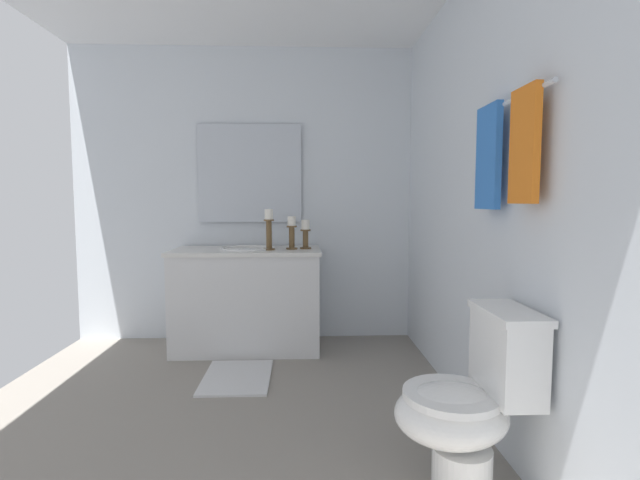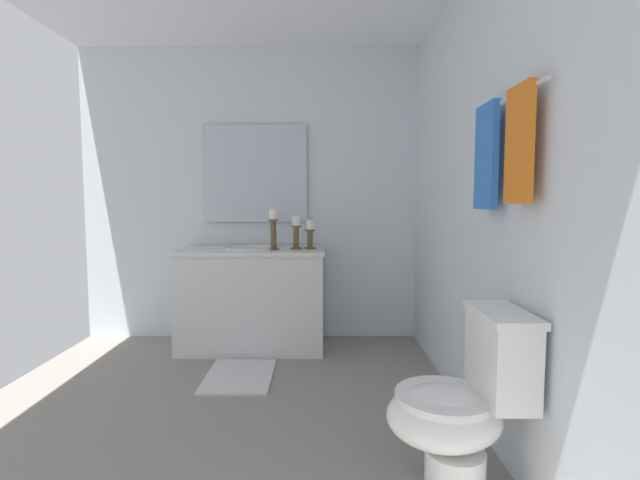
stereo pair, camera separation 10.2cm
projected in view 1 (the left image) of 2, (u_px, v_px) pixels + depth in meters
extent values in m
cube|color=gray|center=(213.00, 424.00, 2.44)|extent=(3.12, 2.85, 0.02)
cube|color=silver|center=(483.00, 192.00, 2.39)|extent=(3.12, 0.04, 2.45)
cube|color=silver|center=(246.00, 195.00, 3.89)|extent=(0.04, 2.85, 2.45)
cube|color=silver|center=(247.00, 301.00, 3.64)|extent=(0.55, 1.13, 0.77)
cube|color=silver|center=(247.00, 251.00, 3.60)|extent=(0.58, 1.16, 0.03)
sphere|color=black|center=(177.00, 294.00, 3.71)|extent=(0.02, 0.02, 0.02)
sphere|color=black|center=(171.00, 299.00, 3.51)|extent=(0.02, 0.02, 0.02)
ellipsoid|color=white|center=(247.00, 255.00, 3.61)|extent=(0.38, 0.30, 0.11)
torus|color=white|center=(247.00, 249.00, 3.60)|extent=(0.40, 0.40, 0.02)
cylinder|color=silver|center=(271.00, 240.00, 3.60)|extent=(0.02, 0.02, 0.14)
cube|color=silver|center=(250.00, 173.00, 3.83)|extent=(0.02, 0.86, 0.81)
cylinder|color=brown|center=(306.00, 248.00, 3.62)|extent=(0.09, 0.09, 0.01)
cylinder|color=brown|center=(306.00, 240.00, 3.61)|extent=(0.04, 0.04, 0.14)
cylinder|color=brown|center=(306.00, 230.00, 3.61)|extent=(0.08, 0.08, 0.01)
cylinder|color=white|center=(305.00, 225.00, 3.60)|extent=(0.06, 0.06, 0.08)
cylinder|color=brown|center=(292.00, 248.00, 3.59)|extent=(0.09, 0.09, 0.01)
cylinder|color=brown|center=(292.00, 238.00, 3.58)|extent=(0.04, 0.04, 0.17)
cylinder|color=brown|center=(292.00, 226.00, 3.57)|extent=(0.08, 0.08, 0.01)
cylinder|color=white|center=(292.00, 221.00, 3.57)|extent=(0.06, 0.06, 0.07)
cylinder|color=brown|center=(269.00, 249.00, 3.53)|extent=(0.09, 0.09, 0.01)
cylinder|color=brown|center=(269.00, 235.00, 3.52)|extent=(0.04, 0.04, 0.22)
cylinder|color=brown|center=(269.00, 220.00, 3.51)|extent=(0.08, 0.08, 0.01)
cylinder|color=white|center=(269.00, 214.00, 3.51)|extent=(0.06, 0.06, 0.08)
cylinder|color=white|center=(462.00, 469.00, 1.86)|extent=(0.24, 0.24, 0.18)
ellipsoid|color=white|center=(451.00, 414.00, 1.84)|extent=(0.38, 0.46, 0.24)
cylinder|color=white|center=(451.00, 395.00, 1.83)|extent=(0.39, 0.39, 0.03)
cube|color=white|center=(507.00, 356.00, 1.83)|extent=(0.36, 0.17, 0.32)
cube|color=white|center=(508.00, 313.00, 1.81)|extent=(0.38, 0.19, 0.03)
cylinder|color=silver|center=(511.00, 101.00, 1.94)|extent=(0.69, 0.02, 0.02)
cube|color=blue|center=(488.00, 158.00, 2.13)|extent=(0.23, 0.03, 0.48)
cube|color=orange|center=(524.00, 146.00, 1.78)|extent=(0.20, 0.03, 0.45)
cube|color=silver|center=(237.00, 377.00, 3.05)|extent=(0.60, 0.44, 0.02)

